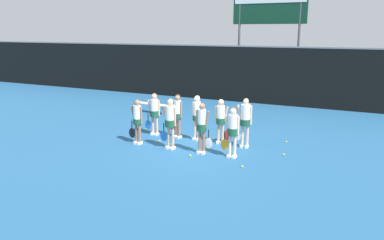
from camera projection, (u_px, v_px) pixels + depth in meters
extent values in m
plane|color=#235684|center=(192.00, 145.00, 13.70)|extent=(140.00, 140.00, 0.00)
cube|color=black|center=(259.00, 76.00, 21.14)|extent=(60.00, 0.06, 3.18)
cube|color=slate|center=(261.00, 47.00, 20.76)|extent=(60.00, 0.08, 0.08)
cylinder|color=#515156|center=(239.00, 49.00, 22.89)|extent=(0.14, 0.14, 5.91)
cylinder|color=#515156|center=(298.00, 51.00, 21.40)|extent=(0.14, 0.14, 5.91)
cube|color=#0F3823|center=(269.00, 11.00, 21.62)|extent=(4.33, 0.12, 1.46)
cube|color=white|center=(269.00, 0.00, 21.42)|extent=(4.16, 0.02, 0.29)
cube|color=silver|center=(151.00, 104.00, 18.98)|extent=(1.95, 0.56, 0.04)
cylinder|color=slate|center=(165.00, 110.00, 18.74)|extent=(0.06, 0.06, 0.44)
cylinder|color=slate|center=(162.00, 111.00, 18.53)|extent=(0.06, 0.06, 0.44)
cylinder|color=slate|center=(141.00, 107.00, 19.54)|extent=(0.06, 0.06, 0.44)
cylinder|color=slate|center=(138.00, 107.00, 19.34)|extent=(0.06, 0.06, 0.44)
cylinder|color=#8C664C|center=(140.00, 134.00, 13.76)|extent=(0.10, 0.10, 0.79)
cylinder|color=#8C664C|center=(136.00, 133.00, 13.85)|extent=(0.10, 0.10, 0.79)
cube|color=white|center=(140.00, 143.00, 13.82)|extent=(0.14, 0.25, 0.09)
cube|color=white|center=(136.00, 142.00, 13.91)|extent=(0.14, 0.25, 0.09)
cylinder|color=#194C33|center=(138.00, 121.00, 13.70)|extent=(0.34, 0.34, 0.20)
cylinder|color=white|center=(137.00, 114.00, 13.63)|extent=(0.30, 0.30, 0.66)
sphere|color=#8C664C|center=(137.00, 103.00, 13.53)|extent=(0.20, 0.20, 0.20)
sphere|color=olive|center=(137.00, 102.00, 13.54)|extent=(0.18, 0.18, 0.18)
cylinder|color=#8C664C|center=(133.00, 114.00, 13.74)|extent=(0.21, 0.10, 0.63)
cylinder|color=#8C664C|center=(141.00, 115.00, 13.54)|extent=(0.08, 0.08, 0.63)
cylinder|color=black|center=(132.00, 125.00, 13.86)|extent=(0.03, 0.03, 0.27)
ellipsoid|color=black|center=(132.00, 133.00, 13.93)|extent=(0.29, 0.03, 0.38)
cylinder|color=tan|center=(173.00, 138.00, 13.18)|extent=(0.10, 0.10, 0.86)
cylinder|color=tan|center=(169.00, 137.00, 13.29)|extent=(0.10, 0.10, 0.86)
cube|color=white|center=(172.00, 148.00, 13.25)|extent=(0.15, 0.26, 0.09)
cube|color=white|center=(168.00, 147.00, 13.35)|extent=(0.15, 0.26, 0.09)
cylinder|color=#194C33|center=(170.00, 123.00, 13.11)|extent=(0.40, 0.40, 0.24)
cylinder|color=white|center=(170.00, 116.00, 13.05)|extent=(0.35, 0.35, 0.71)
sphere|color=tan|center=(170.00, 103.00, 12.94)|extent=(0.22, 0.22, 0.22)
sphere|color=#D8B772|center=(171.00, 102.00, 12.95)|extent=(0.20, 0.20, 0.20)
cylinder|color=tan|center=(166.00, 115.00, 13.17)|extent=(0.22, 0.11, 0.68)
cylinder|color=tan|center=(175.00, 117.00, 12.94)|extent=(0.08, 0.08, 0.68)
cylinder|color=black|center=(164.00, 127.00, 13.30)|extent=(0.03, 0.03, 0.28)
ellipsoid|color=blue|center=(164.00, 136.00, 13.38)|extent=(0.29, 0.03, 0.39)
cylinder|color=#8C664C|center=(204.00, 142.00, 12.69)|extent=(0.10, 0.10, 0.83)
cylinder|color=#8C664C|center=(200.00, 141.00, 12.76)|extent=(0.10, 0.10, 0.83)
cube|color=white|center=(203.00, 153.00, 12.76)|extent=(0.11, 0.24, 0.09)
cube|color=white|center=(199.00, 152.00, 12.82)|extent=(0.11, 0.24, 0.09)
cylinder|color=#194C33|center=(202.00, 127.00, 12.61)|extent=(0.33, 0.33, 0.25)
cylinder|color=white|center=(202.00, 120.00, 12.55)|extent=(0.28, 0.28, 0.71)
sphere|color=#8C664C|center=(202.00, 107.00, 12.44)|extent=(0.19, 0.19, 0.19)
sphere|color=olive|center=(202.00, 106.00, 12.45)|extent=(0.18, 0.18, 0.18)
cylinder|color=#8C664C|center=(207.00, 121.00, 12.47)|extent=(0.22, 0.08, 0.68)
cylinder|color=#8C664C|center=(197.00, 120.00, 12.62)|extent=(0.08, 0.08, 0.67)
cylinder|color=black|center=(209.00, 134.00, 12.52)|extent=(0.03, 0.03, 0.28)
ellipsoid|color=silver|center=(209.00, 143.00, 12.60)|extent=(0.26, 0.03, 0.39)
cylinder|color=beige|center=(235.00, 146.00, 12.29)|extent=(0.10, 0.10, 0.80)
cylinder|color=beige|center=(230.00, 145.00, 12.37)|extent=(0.10, 0.10, 0.80)
cube|color=white|center=(234.00, 157.00, 12.35)|extent=(0.13, 0.25, 0.09)
cube|color=white|center=(229.00, 156.00, 12.43)|extent=(0.13, 0.25, 0.09)
cylinder|color=#194C33|center=(233.00, 132.00, 12.22)|extent=(0.36, 0.36, 0.24)
cylinder|color=white|center=(233.00, 124.00, 12.16)|extent=(0.31, 0.31, 0.66)
sphere|color=beige|center=(233.00, 111.00, 12.06)|extent=(0.21, 0.21, 0.21)
sphere|color=olive|center=(234.00, 110.00, 12.07)|extent=(0.19, 0.19, 0.19)
cylinder|color=beige|center=(227.00, 124.00, 12.26)|extent=(0.21, 0.09, 0.63)
cylinder|color=beige|center=(238.00, 125.00, 12.07)|extent=(0.08, 0.08, 0.63)
cylinder|color=black|center=(225.00, 135.00, 12.37)|extent=(0.03, 0.03, 0.26)
ellipsoid|color=orange|center=(224.00, 145.00, 12.45)|extent=(0.27, 0.03, 0.36)
cylinder|color=tan|center=(157.00, 125.00, 14.98)|extent=(0.10, 0.10, 0.80)
cylinder|color=tan|center=(153.00, 125.00, 15.04)|extent=(0.10, 0.10, 0.80)
cube|color=white|center=(157.00, 134.00, 15.04)|extent=(0.14, 0.25, 0.09)
cube|color=white|center=(153.00, 134.00, 15.10)|extent=(0.14, 0.25, 0.09)
cylinder|color=#194C33|center=(155.00, 113.00, 14.90)|extent=(0.38, 0.38, 0.23)
cylinder|color=white|center=(154.00, 107.00, 14.84)|extent=(0.33, 0.33, 0.65)
sphere|color=tan|center=(154.00, 97.00, 14.74)|extent=(0.22, 0.22, 0.22)
sphere|color=olive|center=(154.00, 96.00, 14.75)|extent=(0.20, 0.20, 0.20)
cylinder|color=tan|center=(150.00, 107.00, 14.91)|extent=(0.21, 0.10, 0.62)
cylinder|color=tan|center=(159.00, 108.00, 14.78)|extent=(0.08, 0.08, 0.62)
cylinder|color=black|center=(148.00, 117.00, 15.01)|extent=(0.03, 0.03, 0.27)
ellipsoid|color=blue|center=(148.00, 125.00, 15.09)|extent=(0.31, 0.03, 0.37)
cylinder|color=#8C664C|center=(179.00, 128.00, 14.56)|extent=(0.10, 0.10, 0.81)
cylinder|color=#8C664C|center=(176.00, 127.00, 14.65)|extent=(0.10, 0.10, 0.81)
cube|color=white|center=(179.00, 137.00, 14.62)|extent=(0.16, 0.26, 0.09)
cube|color=white|center=(176.00, 136.00, 14.71)|extent=(0.16, 0.26, 0.09)
cylinder|color=#194C33|center=(178.00, 116.00, 14.49)|extent=(0.32, 0.32, 0.20)
cylinder|color=white|center=(178.00, 109.00, 14.43)|extent=(0.28, 0.28, 0.67)
sphere|color=#8C664C|center=(178.00, 98.00, 14.32)|extent=(0.21, 0.21, 0.21)
sphere|color=#4C331E|center=(178.00, 97.00, 14.33)|extent=(0.20, 0.20, 0.20)
cylinder|color=#8C664C|center=(174.00, 109.00, 14.54)|extent=(0.22, 0.12, 0.64)
cylinder|color=#8C664C|center=(181.00, 110.00, 14.33)|extent=(0.08, 0.08, 0.64)
cylinder|color=black|center=(172.00, 119.00, 14.66)|extent=(0.03, 0.03, 0.26)
ellipsoid|color=red|center=(172.00, 126.00, 14.73)|extent=(0.31, 0.03, 0.35)
cylinder|color=beige|center=(199.00, 130.00, 14.22)|extent=(0.10, 0.10, 0.82)
cylinder|color=beige|center=(195.00, 129.00, 14.31)|extent=(0.10, 0.10, 0.82)
cube|color=white|center=(198.00, 140.00, 14.28)|extent=(0.15, 0.25, 0.09)
cube|color=white|center=(195.00, 139.00, 14.37)|extent=(0.15, 0.25, 0.09)
cylinder|color=#194C33|center=(197.00, 118.00, 14.15)|extent=(0.33, 0.33, 0.19)
cylinder|color=white|center=(197.00, 111.00, 14.09)|extent=(0.29, 0.29, 0.67)
sphere|color=beige|center=(197.00, 99.00, 13.98)|extent=(0.22, 0.22, 0.22)
sphere|color=#D8B772|center=(197.00, 98.00, 13.99)|extent=(0.21, 0.21, 0.21)
cylinder|color=beige|center=(201.00, 112.00, 13.99)|extent=(0.22, 0.11, 0.64)
cylinder|color=beige|center=(193.00, 111.00, 14.19)|extent=(0.08, 0.08, 0.63)
cylinder|color=black|center=(202.00, 123.00, 14.03)|extent=(0.03, 0.03, 0.29)
ellipsoid|color=blue|center=(202.00, 132.00, 14.11)|extent=(0.27, 0.03, 0.41)
cylinder|color=tan|center=(223.00, 133.00, 13.86)|extent=(0.10, 0.10, 0.79)
cylinder|color=tan|center=(218.00, 133.00, 13.90)|extent=(0.10, 0.10, 0.79)
cube|color=white|center=(222.00, 142.00, 13.92)|extent=(0.15, 0.26, 0.09)
cube|color=white|center=(218.00, 142.00, 13.96)|extent=(0.15, 0.26, 0.09)
cylinder|color=#194C33|center=(221.00, 121.00, 13.77)|extent=(0.33, 0.33, 0.21)
cylinder|color=white|center=(221.00, 114.00, 13.71)|extent=(0.29, 0.29, 0.65)
sphere|color=tan|center=(221.00, 103.00, 13.61)|extent=(0.21, 0.21, 0.21)
sphere|color=#D8B772|center=(221.00, 102.00, 13.63)|extent=(0.19, 0.19, 0.19)
cylinder|color=tan|center=(226.00, 115.00, 13.67)|extent=(0.21, 0.11, 0.62)
cylinder|color=tan|center=(216.00, 114.00, 13.76)|extent=(0.08, 0.08, 0.61)
cylinder|color=black|center=(228.00, 126.00, 13.73)|extent=(0.03, 0.03, 0.29)
ellipsoid|color=red|center=(227.00, 135.00, 13.81)|extent=(0.28, 0.03, 0.40)
cylinder|color=beige|center=(247.00, 136.00, 13.36)|extent=(0.10, 0.10, 0.85)
cylinder|color=beige|center=(242.00, 136.00, 13.42)|extent=(0.10, 0.10, 0.85)
cube|color=white|center=(247.00, 147.00, 13.42)|extent=(0.13, 0.25, 0.09)
cube|color=white|center=(242.00, 146.00, 13.48)|extent=(0.13, 0.25, 0.09)
cylinder|color=#194C33|center=(245.00, 122.00, 13.27)|extent=(0.37, 0.37, 0.23)
cylinder|color=white|center=(246.00, 114.00, 13.20)|extent=(0.33, 0.33, 0.73)
sphere|color=beige|center=(246.00, 102.00, 13.09)|extent=(0.19, 0.19, 0.19)
sphere|color=#D8B772|center=(246.00, 101.00, 13.11)|extent=(0.18, 0.18, 0.18)
cylinder|color=beige|center=(240.00, 114.00, 13.27)|extent=(0.22, 0.10, 0.69)
cylinder|color=beige|center=(251.00, 115.00, 13.14)|extent=(0.08, 0.08, 0.69)
cylinder|color=black|center=(237.00, 126.00, 13.39)|extent=(0.03, 0.03, 0.29)
ellipsoid|color=silver|center=(237.00, 136.00, 13.47)|extent=(0.27, 0.03, 0.40)
sphere|color=#CCE033|center=(286.00, 142.00, 14.03)|extent=(0.07, 0.07, 0.07)
sphere|color=#CCE033|center=(284.00, 155.00, 12.59)|extent=(0.07, 0.07, 0.07)
sphere|color=#CCE033|center=(242.00, 167.00, 11.49)|extent=(0.07, 0.07, 0.07)
sphere|color=#CCE033|center=(159.00, 141.00, 14.13)|extent=(0.07, 0.07, 0.07)
sphere|color=#CCE033|center=(199.00, 133.00, 15.16)|extent=(0.07, 0.07, 0.07)
sphere|color=#CCE033|center=(147.00, 129.00, 15.84)|extent=(0.07, 0.07, 0.07)
sphere|color=#CCE033|center=(190.00, 156.00, 12.49)|extent=(0.07, 0.07, 0.07)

